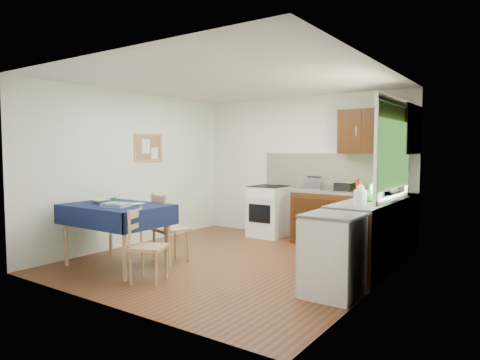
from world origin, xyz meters
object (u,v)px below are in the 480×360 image
Objects in this scene: toaster at (314,184)px; dining_table at (116,212)px; kettle at (360,196)px; dish_rack at (376,198)px; sandwich_press at (345,186)px; chair_near at (145,243)px; chair_far at (168,226)px.

dining_table is at bearing -132.62° from toaster.
kettle reaches higher than toaster.
dish_rack is (1.30, -0.89, -0.08)m from toaster.
sandwich_press is 1.25m from dish_rack.
toaster is at bearing 77.67° from dining_table.
dining_table is 0.89m from chair_near.
sandwich_press is at bearing 136.65° from dish_rack.
chair_near is at bearing -126.38° from dish_rack.
dish_rack is (2.85, 1.94, 0.19)m from dining_table.
sandwich_press is 0.61× the size of dish_rack.
sandwich_press is at bearing -43.99° from chair_near.
toaster is 1.16× the size of kettle.
sandwich_press is (2.05, 2.90, 0.25)m from dining_table.
dish_rack is (0.80, -0.96, -0.05)m from sandwich_press.
chair_near is 3.48× the size of kettle.
chair_near is at bearing 134.34° from chair_far.
dining_table is at bearing -139.17° from dish_rack.
toaster is 1.58m from dish_rack.
kettle is (2.06, 1.47, 0.55)m from chair_near.
toaster is 0.50m from sandwich_press.
chair_far is at bearing -165.03° from kettle.
chair_far is 3.45× the size of sandwich_press.
kettle reaches higher than dining_table.
sandwich_press is at bearing -108.62° from chair_far.
dish_rack is at bearing -44.60° from sandwich_press.
dining_table is 3.55m from sandwich_press.
dining_table is 4.75× the size of toaster.
chair_near is 3.20m from toaster.
dining_table is 0.72m from chair_far.
sandwich_press is 1.87m from kettle.
chair_near is at bearing -0.44° from dining_table.
dining_table is 3.14m from kettle.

